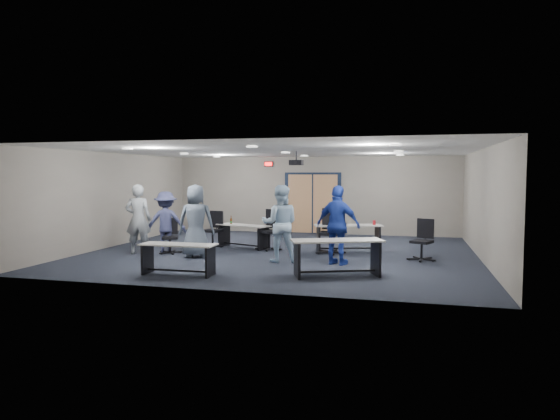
% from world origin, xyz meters
% --- Properties ---
extents(floor, '(10.00, 10.00, 0.00)m').
position_xyz_m(floor, '(0.00, 0.00, 0.00)').
color(floor, black).
rests_on(floor, ground).
extents(back_wall, '(10.00, 0.04, 2.70)m').
position_xyz_m(back_wall, '(0.00, 4.50, 1.35)').
color(back_wall, gray).
rests_on(back_wall, floor).
extents(front_wall, '(10.00, 0.04, 2.70)m').
position_xyz_m(front_wall, '(0.00, -4.50, 1.35)').
color(front_wall, gray).
rests_on(front_wall, floor).
extents(left_wall, '(0.04, 9.00, 2.70)m').
position_xyz_m(left_wall, '(-5.00, 0.00, 1.35)').
color(left_wall, gray).
rests_on(left_wall, floor).
extents(right_wall, '(0.04, 9.00, 2.70)m').
position_xyz_m(right_wall, '(5.00, 0.00, 1.35)').
color(right_wall, gray).
rests_on(right_wall, floor).
extents(ceiling, '(10.00, 9.00, 0.04)m').
position_xyz_m(ceiling, '(0.00, 0.00, 2.70)').
color(ceiling, white).
rests_on(ceiling, back_wall).
extents(double_door, '(2.00, 0.07, 2.20)m').
position_xyz_m(double_door, '(0.00, 4.46, 1.05)').
color(double_door, '#101B31').
rests_on(double_door, back_wall).
extents(exit_sign, '(0.32, 0.07, 0.18)m').
position_xyz_m(exit_sign, '(-1.60, 4.44, 2.45)').
color(exit_sign, black).
rests_on(exit_sign, back_wall).
extents(ceiling_projector, '(0.35, 0.32, 0.37)m').
position_xyz_m(ceiling_projector, '(0.30, 0.50, 2.40)').
color(ceiling_projector, black).
rests_on(ceiling_projector, ceiling).
extents(ceiling_can_lights, '(6.24, 5.74, 0.02)m').
position_xyz_m(ceiling_can_lights, '(0.00, 0.25, 2.67)').
color(ceiling_can_lights, white).
rests_on(ceiling_can_lights, ceiling).
extents(table_front_left, '(1.60, 0.56, 0.64)m').
position_xyz_m(table_front_left, '(-1.32, -3.39, 0.44)').
color(table_front_left, '#A5A39C').
rests_on(table_front_left, floor).
extents(table_front_right, '(1.95, 1.26, 0.75)m').
position_xyz_m(table_front_right, '(1.88, -2.71, 0.51)').
color(table_front_right, '#A5A39C').
rests_on(table_front_right, floor).
extents(table_back_left, '(1.70, 1.07, 0.90)m').
position_xyz_m(table_back_left, '(-1.26, 0.58, 0.45)').
color(table_back_left, '#A5A39C').
rests_on(table_back_left, floor).
extents(table_back_right, '(1.90, 1.09, 0.85)m').
position_xyz_m(table_back_right, '(1.73, 0.57, 0.50)').
color(table_back_right, '#A5A39C').
rests_on(table_back_right, floor).
extents(chair_back_a, '(0.77, 0.77, 1.03)m').
position_xyz_m(chair_back_a, '(-2.15, 0.49, 0.51)').
color(chair_back_a, black).
rests_on(chair_back_a, floor).
extents(chair_back_b, '(0.85, 0.85, 1.11)m').
position_xyz_m(chair_back_b, '(-0.43, 0.37, 0.56)').
color(chair_back_b, black).
rests_on(chair_back_b, floor).
extents(chair_back_c, '(0.77, 0.77, 1.18)m').
position_xyz_m(chair_back_c, '(1.30, 0.14, 0.59)').
color(chair_back_c, black).
rests_on(chair_back_c, floor).
extents(chair_loose_left, '(0.76, 0.76, 0.92)m').
position_xyz_m(chair_loose_left, '(-2.79, -0.88, 0.46)').
color(chair_loose_left, black).
rests_on(chair_loose_left, floor).
extents(chair_loose_right, '(0.84, 0.84, 1.00)m').
position_xyz_m(chair_loose_right, '(3.60, -0.35, 0.50)').
color(chair_loose_right, black).
rests_on(chair_loose_right, floor).
extents(person_gray, '(0.76, 0.60, 1.83)m').
position_xyz_m(person_gray, '(-3.54, -1.18, 0.92)').
color(person_gray, '#939AA0').
rests_on(person_gray, floor).
extents(person_plaid, '(1.01, 0.79, 1.83)m').
position_xyz_m(person_plaid, '(-1.88, -1.25, 0.92)').
color(person_plaid, slate).
rests_on(person_plaid, floor).
extents(person_lightblue, '(1.01, 0.86, 1.83)m').
position_xyz_m(person_lightblue, '(0.33, -1.36, 0.92)').
color(person_lightblue, '#BFE0FC').
rests_on(person_lightblue, floor).
extents(person_navy, '(1.16, 0.76, 1.83)m').
position_xyz_m(person_navy, '(1.71, -1.39, 0.92)').
color(person_navy, '#1C359E').
rests_on(person_navy, floor).
extents(person_back, '(1.20, 0.98, 1.63)m').
position_xyz_m(person_back, '(-3.00, -0.71, 0.81)').
color(person_back, '#3D416E').
rests_on(person_back, floor).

